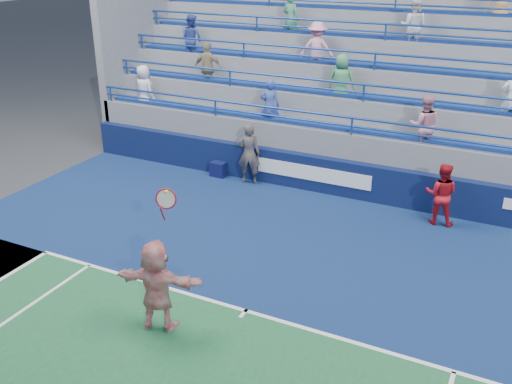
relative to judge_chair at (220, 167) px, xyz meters
The scene contains 7 objects.
ground 7.54m from the judge_chair, 56.51° to the right, with size 120.00×120.00×0.00m, color #333538.
sponsor_wall 4.18m from the judge_chair, ahead, with size 18.00×0.32×1.10m.
bleacher_stand 5.90m from the judge_chair, 43.80° to the left, with size 18.00×5.60×6.13m.
judge_chair is the anchor object (origin of this frame).
tennis_player 8.03m from the judge_chair, 68.92° to the right, with size 1.83×0.95×3.02m.
line_judge 1.32m from the judge_chair, ahead, with size 0.70×0.46×1.93m, color #121834.
ball_girl 6.98m from the judge_chair, ahead, with size 0.83×0.65×1.70m, color #B1141E.
Camera 1 is at (4.46, -8.60, 6.89)m, focal length 40.00 mm.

